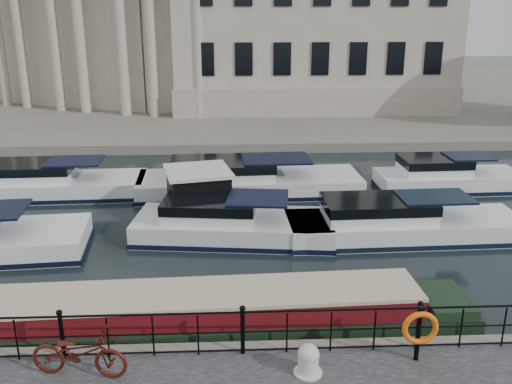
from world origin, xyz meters
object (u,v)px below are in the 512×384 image
harbour_hut (199,198)px  life_ring_post (420,329)px  narrowboat (189,321)px  bicycle (79,353)px  mooring_bollard (308,360)px

harbour_hut → life_ring_post: bearing=-74.6°
narrowboat → harbour_hut: (-0.12, 8.02, 0.59)m
narrowboat → harbour_hut: 8.04m
narrowboat → harbour_hut: size_ratio=3.94×
bicycle → life_ring_post: size_ratio=1.58×
life_ring_post → harbour_hut: harbour_hut is taller
mooring_bollard → harbour_hut: harbour_hut is taller
bicycle → narrowboat: bicycle is taller
life_ring_post → narrowboat: bearing=156.9°
narrowboat → life_ring_post: bearing=-25.5°
bicycle → narrowboat: (2.13, 2.37, -0.73)m
life_ring_post → harbour_hut: size_ratio=0.35×
mooring_bollard → narrowboat: bearing=137.1°
mooring_bollard → narrowboat: 3.76m
mooring_bollard → bicycle: bearing=178.1°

